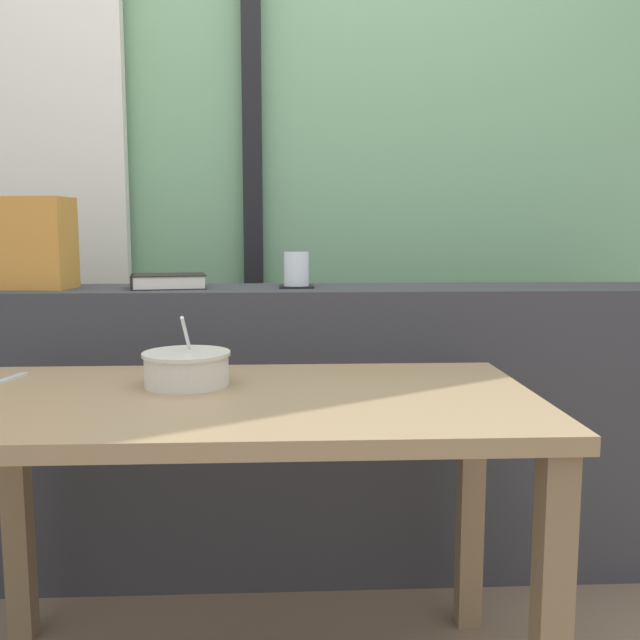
% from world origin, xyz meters
% --- Properties ---
extents(outdoor_backdrop, '(4.80, 0.08, 2.80)m').
position_xyz_m(outdoor_backdrop, '(0.00, 1.21, 1.40)').
color(outdoor_backdrop, '#7AAD7F').
rests_on(outdoor_backdrop, ground).
extents(curtain_left_panel, '(0.56, 0.06, 2.50)m').
position_xyz_m(curtain_left_panel, '(-0.81, 1.11, 1.25)').
color(curtain_left_panel, silver).
rests_on(curtain_left_panel, ground).
extents(window_divider_post, '(0.07, 0.05, 2.60)m').
position_xyz_m(window_divider_post, '(-0.08, 1.14, 1.30)').
color(window_divider_post, black).
rests_on(window_divider_post, ground).
extents(dark_console_ledge, '(2.80, 0.33, 0.86)m').
position_xyz_m(dark_console_ledge, '(0.00, 0.55, 0.43)').
color(dark_console_ledge, '#38383D').
rests_on(dark_console_ledge, ground).
extents(breakfast_table, '(1.25, 0.66, 0.69)m').
position_xyz_m(breakfast_table, '(-0.06, -0.07, 0.58)').
color(breakfast_table, '#826849').
rests_on(breakfast_table, ground).
extents(coaster_square, '(0.10, 0.10, 0.00)m').
position_xyz_m(coaster_square, '(0.07, 0.55, 0.86)').
color(coaster_square, black).
rests_on(coaster_square, dark_console_ledge).
extents(juice_glass, '(0.07, 0.07, 0.10)m').
position_xyz_m(juice_glass, '(0.07, 0.55, 0.91)').
color(juice_glass, white).
rests_on(juice_glass, coaster_square).
extents(closed_book, '(0.23, 0.19, 0.04)m').
position_xyz_m(closed_book, '(-0.30, 0.55, 0.88)').
color(closed_book, black).
rests_on(closed_book, dark_console_ledge).
extents(throw_pillow, '(0.33, 0.17, 0.26)m').
position_xyz_m(throw_pillow, '(-0.73, 0.55, 0.99)').
color(throw_pillow, '#D18938').
rests_on(throw_pillow, dark_console_ledge).
extents(soup_bowl, '(0.19, 0.19, 0.16)m').
position_xyz_m(soup_bowl, '(-0.18, 0.02, 0.72)').
color(soup_bowl, beige).
rests_on(soup_bowl, breakfast_table).
extents(fork_utensil, '(0.06, 0.17, 0.01)m').
position_xyz_m(fork_utensil, '(-0.60, 0.07, 0.69)').
color(fork_utensil, silver).
rests_on(fork_utensil, breakfast_table).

